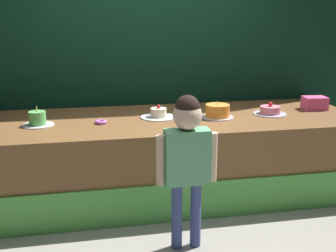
{
  "coord_description": "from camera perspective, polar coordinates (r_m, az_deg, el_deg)",
  "views": [
    {
      "loc": [
        -0.7,
        -3.28,
        1.75
      ],
      "look_at": [
        0.04,
        0.39,
        0.76
      ],
      "focal_mm": 44.93,
      "sensor_mm": 36.0,
      "label": 1
    }
  ],
  "objects": [
    {
      "name": "cake_right",
      "position": [
        4.13,
        6.73,
        1.98
      ],
      "size": [
        0.32,
        0.32,
        0.17
      ],
      "color": "silver",
      "rests_on": "stage_platform"
    },
    {
      "name": "cake_center",
      "position": [
        4.11,
        -1.3,
        1.63
      ],
      "size": [
        0.35,
        0.35,
        0.13
      ],
      "color": "silver",
      "rests_on": "stage_platform"
    },
    {
      "name": "ground_plane",
      "position": [
        3.78,
        0.6,
        -12.79
      ],
      "size": [
        12.0,
        12.0,
        0.0
      ],
      "primitive_type": "plane",
      "color": "gray"
    },
    {
      "name": "curtain_backdrop",
      "position": [
        4.73,
        -2.92,
        12.53
      ],
      "size": [
        4.79,
        0.08,
        3.13
      ],
      "primitive_type": "cube",
      "color": "black",
      "rests_on": "ground_plane"
    },
    {
      "name": "child_figure",
      "position": [
        3.1,
        2.6,
        -3.53
      ],
      "size": [
        0.46,
        0.21,
        1.2
      ],
      "color": "#3F4C8C",
      "rests_on": "ground_plane"
    },
    {
      "name": "donut",
      "position": [
        3.94,
        -9.09,
        0.54
      ],
      "size": [
        0.11,
        0.11,
        0.03
      ],
      "primitive_type": "torus",
      "color": "#CC66D8",
      "rests_on": "stage_platform"
    },
    {
      "name": "cake_far_right",
      "position": [
        4.37,
        13.68,
        2.02
      ],
      "size": [
        0.34,
        0.34,
        0.13
      ],
      "color": "silver",
      "rests_on": "stage_platform"
    },
    {
      "name": "pink_box",
      "position": [
        4.74,
        19.27,
        2.96
      ],
      "size": [
        0.26,
        0.21,
        0.13
      ],
      "primitive_type": "cube",
      "rotation": [
        0.0,
        0.0,
        -0.11
      ],
      "color": "#F25697",
      "rests_on": "stage_platform"
    },
    {
      "name": "cake_left",
      "position": [
        3.99,
        -17.29,
        0.84
      ],
      "size": [
        0.29,
        0.29,
        0.19
      ],
      "color": "silver",
      "rests_on": "stage_platform"
    },
    {
      "name": "stage_platform",
      "position": [
        4.21,
        -1.2,
        -4.1
      ],
      "size": [
        3.99,
        1.31,
        0.78
      ],
      "color": "brown",
      "rests_on": "ground_plane"
    }
  ]
}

